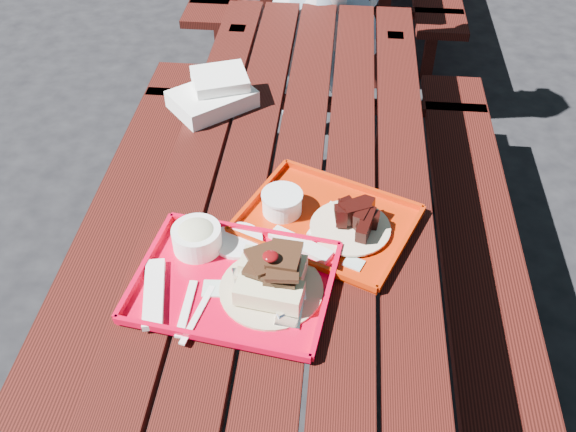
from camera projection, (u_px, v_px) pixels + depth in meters
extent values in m
plane|color=black|center=(292.00, 359.00, 2.23)|extent=(60.00, 60.00, 0.00)
cube|color=#3C0F0B|center=(184.00, 196.00, 1.76)|extent=(0.14, 2.40, 0.04)
cube|color=#3C0F0B|center=(239.00, 199.00, 1.75)|extent=(0.14, 2.40, 0.04)
cube|color=#3C0F0B|center=(293.00, 203.00, 1.74)|extent=(0.14, 2.40, 0.04)
cube|color=#3C0F0B|center=(349.00, 206.00, 1.73)|extent=(0.14, 2.40, 0.04)
cube|color=#3C0F0B|center=(405.00, 210.00, 1.72)|extent=(0.14, 2.40, 0.04)
cube|color=#3C0F0B|center=(106.00, 264.00, 1.98)|extent=(0.25, 2.40, 0.04)
cube|color=#3C0F0B|center=(175.00, 156.00, 2.74)|extent=(0.06, 0.06, 0.42)
cube|color=#3C0F0B|center=(487.00, 291.00, 1.90)|extent=(0.25, 2.40, 0.04)
cube|color=#3C0F0B|center=(449.00, 172.00, 2.66)|extent=(0.06, 0.06, 0.42)
cube|color=#3C0F0B|center=(242.00, 111.00, 2.70)|extent=(0.06, 0.06, 0.75)
cube|color=#3C0F0B|center=(385.00, 119.00, 2.66)|extent=(0.06, 0.06, 0.75)
cube|color=#3C0F0B|center=(314.00, 104.00, 2.64)|extent=(1.40, 0.06, 0.04)
cube|color=#3C0F0B|center=(220.00, 33.00, 3.56)|extent=(0.06, 0.06, 0.42)
cube|color=#3C0F0B|center=(431.00, 43.00, 3.48)|extent=(0.06, 0.06, 0.42)
cube|color=#3C0F0B|center=(267.00, 17.00, 3.34)|extent=(0.06, 0.06, 0.75)
cube|color=#3C0F0B|center=(383.00, 22.00, 3.30)|extent=(0.06, 0.06, 0.75)
cube|color=#3C0F0B|center=(325.00, 10.00, 3.29)|extent=(1.40, 0.06, 0.04)
cube|color=red|center=(234.00, 284.00, 1.49)|extent=(0.48, 0.40, 0.01)
cube|color=red|center=(254.00, 230.00, 1.60)|extent=(0.44, 0.07, 0.02)
cube|color=red|center=(210.00, 338.00, 1.36)|extent=(0.44, 0.07, 0.02)
cube|color=red|center=(327.00, 297.00, 1.44)|extent=(0.06, 0.34, 0.02)
cube|color=red|center=(145.00, 264.00, 1.52)|extent=(0.06, 0.34, 0.02)
cylinder|color=tan|center=(271.00, 289.00, 1.47)|extent=(0.24, 0.24, 0.01)
cube|color=beige|center=(269.00, 293.00, 1.42)|extent=(0.16, 0.09, 0.04)
cube|color=beige|center=(273.00, 267.00, 1.48)|extent=(0.16, 0.09, 0.04)
ellipsoid|color=#550609|center=(270.00, 252.00, 1.39)|extent=(0.04, 0.04, 0.01)
cylinder|color=white|center=(197.00, 238.00, 1.55)|extent=(0.12, 0.12, 0.06)
ellipsoid|color=beige|center=(196.00, 233.00, 1.54)|extent=(0.10, 0.10, 0.05)
cylinder|color=white|center=(238.00, 241.00, 1.58)|extent=(0.12, 0.12, 0.01)
cube|color=white|center=(154.00, 293.00, 1.45)|extent=(0.08, 0.20, 0.02)
cube|color=white|center=(186.00, 308.00, 1.43)|extent=(0.02, 0.16, 0.01)
cube|color=white|center=(198.00, 314.00, 1.41)|extent=(0.05, 0.17, 0.00)
cube|color=silver|center=(213.00, 288.00, 1.47)|extent=(0.05, 0.05, 0.00)
cube|color=#BB2505|center=(327.00, 223.00, 1.64)|extent=(0.50, 0.45, 0.01)
cube|color=#BB2505|center=(352.00, 184.00, 1.73)|extent=(0.38, 0.17, 0.02)
cube|color=#BB2505|center=(298.00, 259.00, 1.53)|extent=(0.38, 0.17, 0.02)
cube|color=#BB2505|center=(402.00, 246.00, 1.56)|extent=(0.13, 0.29, 0.02)
cube|color=#BB2505|center=(258.00, 195.00, 1.70)|extent=(0.13, 0.29, 0.02)
cube|color=silver|center=(343.00, 227.00, 1.62)|extent=(0.18, 0.18, 0.01)
cylinder|color=beige|center=(350.00, 227.00, 1.61)|extent=(0.20, 0.20, 0.01)
cylinder|color=white|center=(282.00, 204.00, 1.65)|extent=(0.10, 0.10, 0.05)
cylinder|color=white|center=(282.00, 195.00, 1.63)|extent=(0.11, 0.11, 0.01)
cube|color=white|center=(300.00, 245.00, 1.57)|extent=(0.17, 0.12, 0.01)
cube|color=silver|center=(354.00, 263.00, 1.53)|extent=(0.06, 0.05, 0.00)
cube|color=white|center=(212.00, 99.00, 2.03)|extent=(0.30, 0.29, 0.06)
cube|color=white|center=(220.00, 80.00, 2.02)|extent=(0.20, 0.18, 0.04)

